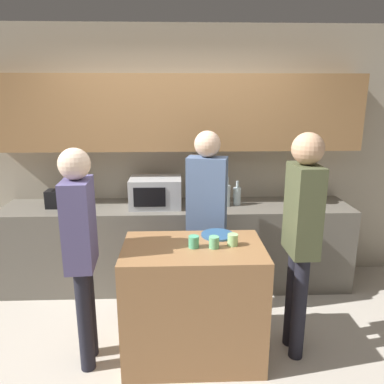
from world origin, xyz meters
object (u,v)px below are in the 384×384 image
potted_plant (302,186)px  cup_0 (233,240)px  plate_on_island (217,235)px  person_center (81,242)px  cup_1 (214,242)px  bottle_0 (217,194)px  toaster (60,199)px  microwave (156,192)px  person_right (207,209)px  bottle_2 (237,196)px  cup_2 (194,242)px  person_left (302,227)px  bottle_1 (227,195)px

potted_plant → cup_0: size_ratio=4.50×
potted_plant → plate_on_island: bearing=-136.0°
plate_on_island → person_center: (-1.01, -0.27, 0.06)m
plate_on_island → cup_1: bearing=-102.0°
bottle_0 → cup_0: bottle_0 is taller
toaster → microwave: bearing=-0.1°
microwave → toaster: 0.98m
potted_plant → cup_0: (-0.88, -1.14, -0.12)m
microwave → bottle_0: 0.64m
plate_on_island → person_center: 1.04m
microwave → potted_plant: potted_plant is taller
person_center → person_right: person_right is taller
microwave → bottle_0: bottle_0 is taller
toaster → bottle_2: size_ratio=1.02×
person_right → person_center: bearing=47.9°
person_right → bottle_0: bearing=-90.9°
cup_1 → cup_2: size_ratio=0.98×
person_center → person_right: 1.15m
potted_plant → person_right: (-1.03, -0.56, -0.06)m
cup_0 → person_left: person_left is taller
cup_2 → bottle_2: bearing=67.1°
cup_2 → person_center: bearing=-177.2°
person_left → plate_on_island: bearing=71.4°
person_center → person_right: size_ratio=0.97×
cup_2 → cup_1: bearing=-4.8°
toaster → person_right: 1.57m
person_center → cup_1: bearing=87.4°
bottle_2 → person_right: size_ratio=0.15×
bottle_2 → cup_2: size_ratio=2.87×
toaster → bottle_0: size_ratio=0.85×
bottle_0 → bottle_2: bearing=-0.1°
cup_1 → person_center: 0.96m
cup_0 → person_center: bearing=-176.4°
cup_0 → cup_2: bearing=-174.3°
bottle_0 → plate_on_island: bottle_0 is taller
potted_plant → cup_0: bearing=-127.7°
cup_1 → person_left: person_left is taller
bottle_2 → person_right: bearing=-121.9°
bottle_2 → cup_1: size_ratio=2.92×
cup_2 → person_right: person_right is taller
potted_plant → person_center: size_ratio=0.24×
toaster → bottle_2: bearing=0.6°
bottle_1 → cup_2: (-0.39, -1.14, -0.04)m
microwave → cup_0: (0.63, -1.13, -0.07)m
toaster → person_center: (0.51, -1.20, 0.02)m
toaster → person_left: bearing=-28.1°
cup_1 → person_left: (0.66, 0.04, 0.09)m
bottle_0 → person_left: 1.26m
microwave → potted_plant: (1.51, 0.00, 0.05)m
bottle_2 → person_right: (-0.36, -0.58, 0.04)m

